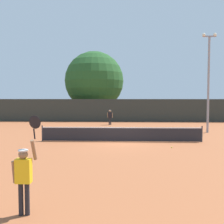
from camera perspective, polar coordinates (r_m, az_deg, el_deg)
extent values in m
plane|color=#9E5633|center=(17.78, 2.00, -6.36)|extent=(120.00, 120.00, 0.00)
cube|color=#232328|center=(17.71, 2.00, -4.85)|extent=(10.65, 0.03, 0.91)
cube|color=white|center=(17.65, 2.00, -3.38)|extent=(10.65, 0.04, 0.06)
cylinder|color=#333338|center=(18.49, -14.78, -4.42)|extent=(0.08, 0.08, 1.07)
cylinder|color=#333338|center=(18.47, 18.80, -4.49)|extent=(0.08, 0.08, 1.07)
cube|color=#2D332D|center=(31.73, 2.06, 0.36)|extent=(36.13, 0.12, 2.71)
cube|color=yellow|center=(7.13, -18.52, -11.93)|extent=(0.38, 0.22, 0.61)
sphere|color=#8C6647|center=(7.03, -18.58, -8.65)|extent=(0.23, 0.23, 0.23)
cylinder|color=white|center=(7.02, -18.60, -7.85)|extent=(0.25, 0.25, 0.04)
cylinder|color=black|center=(7.38, -19.02, -17.28)|extent=(0.12, 0.12, 0.83)
cylinder|color=black|center=(7.32, -17.80, -17.41)|extent=(0.12, 0.12, 0.83)
cylinder|color=#8C6647|center=(7.23, -20.34, -12.02)|extent=(0.09, 0.17, 0.58)
cylinder|color=#8C6647|center=(7.01, -16.49, -7.82)|extent=(0.09, 0.32, 0.56)
cylinder|color=black|center=(7.01, -16.39, -4.53)|extent=(0.04, 0.11, 0.28)
ellipsoid|color=black|center=(7.03, -16.27, -2.12)|extent=(0.30, 0.13, 0.36)
cube|color=black|center=(28.08, -0.44, -0.62)|extent=(0.38, 0.22, 0.57)
sphere|color=#8C6647|center=(28.06, -0.44, 0.17)|extent=(0.22, 0.22, 0.22)
cylinder|color=white|center=(28.05, -0.44, 0.36)|extent=(0.23, 0.23, 0.04)
cylinder|color=black|center=(28.14, -0.60, -1.99)|extent=(0.12, 0.12, 0.77)
cylinder|color=black|center=(28.13, -0.27, -1.99)|extent=(0.12, 0.12, 0.77)
cylinder|color=#8C6647|center=(28.10, -0.93, -0.68)|extent=(0.09, 0.17, 0.55)
cylinder|color=#8C6647|center=(28.08, 0.05, -0.68)|extent=(0.09, 0.15, 0.55)
sphere|color=#CCE033|center=(15.95, 12.76, -7.44)|extent=(0.07, 0.07, 0.07)
cylinder|color=gray|center=(23.37, 20.05, 5.44)|extent=(0.18, 0.18, 7.87)
cube|color=gray|center=(23.87, 20.24, 15.04)|extent=(1.10, 0.10, 0.10)
sphere|color=#F2EDCC|center=(23.76, 19.18, 15.44)|extent=(0.28, 0.28, 0.28)
sphere|color=#F2EDCC|center=(24.03, 21.31, 15.26)|extent=(0.28, 0.28, 0.28)
cylinder|color=brown|center=(36.76, -3.82, 0.33)|extent=(0.56, 0.56, 2.15)
sphere|color=#235123|center=(36.78, -3.85, 6.71)|extent=(8.04, 8.04, 8.04)
cube|color=black|center=(40.59, 11.47, -0.13)|extent=(2.32, 4.37, 0.90)
cube|color=#2D333D|center=(40.25, 11.55, 0.94)|extent=(1.91, 2.36, 0.64)
cylinder|color=black|center=(41.86, 10.00, -0.42)|extent=(0.22, 0.60, 0.60)
cylinder|color=black|center=(42.13, 12.30, -0.42)|extent=(0.22, 0.60, 0.60)
cylinder|color=black|center=(39.09, 10.57, -0.69)|extent=(0.22, 0.60, 0.60)
cylinder|color=black|center=(39.38, 13.01, -0.69)|extent=(0.22, 0.60, 0.60)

